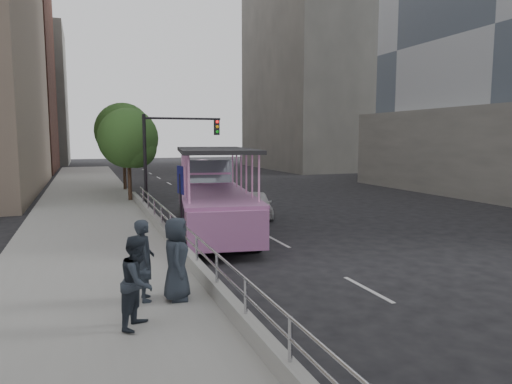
{
  "coord_description": "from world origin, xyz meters",
  "views": [
    {
      "loc": [
        -5.87,
        -11.87,
        3.99
      ],
      "look_at": [
        -0.27,
        3.0,
        2.09
      ],
      "focal_mm": 32.0,
      "sensor_mm": 36.0,
      "label": 1
    }
  ],
  "objects_px": {
    "pedestrian_far": "(176,259)",
    "traffic_signal": "(168,147)",
    "pedestrian_mid": "(139,281)",
    "parking_sign": "(181,199)",
    "duck_boat": "(212,200)",
    "street_tree_near": "(130,141)",
    "pedestrian_near": "(144,260)",
    "street_tree_far": "(125,133)",
    "car": "(256,204)"
  },
  "relations": [
    {
      "from": "pedestrian_far",
      "to": "parking_sign",
      "type": "relative_size",
      "value": 0.63
    },
    {
      "from": "duck_boat",
      "to": "street_tree_near",
      "type": "xyz_separation_m",
      "value": [
        -2.49,
        8.92,
        2.5
      ]
    },
    {
      "from": "pedestrian_far",
      "to": "street_tree_far",
      "type": "relative_size",
      "value": 0.3
    },
    {
      "from": "pedestrian_mid",
      "to": "street_tree_near",
      "type": "xyz_separation_m",
      "value": [
        1.68,
        18.95,
        2.61
      ]
    },
    {
      "from": "duck_boat",
      "to": "car",
      "type": "relative_size",
      "value": 2.96
    },
    {
      "from": "duck_boat",
      "to": "traffic_signal",
      "type": "height_order",
      "value": "traffic_signal"
    },
    {
      "from": "pedestrian_mid",
      "to": "street_tree_near",
      "type": "distance_m",
      "value": 19.2
    },
    {
      "from": "car",
      "to": "street_tree_far",
      "type": "relative_size",
      "value": 0.58
    },
    {
      "from": "pedestrian_mid",
      "to": "street_tree_far",
      "type": "relative_size",
      "value": 0.28
    },
    {
      "from": "duck_boat",
      "to": "traffic_signal",
      "type": "relative_size",
      "value": 2.12
    },
    {
      "from": "pedestrian_near",
      "to": "pedestrian_mid",
      "type": "relative_size",
      "value": 1.02
    },
    {
      "from": "duck_boat",
      "to": "car",
      "type": "height_order",
      "value": "duck_boat"
    },
    {
      "from": "duck_boat",
      "to": "traffic_signal",
      "type": "xyz_separation_m",
      "value": [
        -0.89,
        5.49,
        2.17
      ]
    },
    {
      "from": "pedestrian_mid",
      "to": "street_tree_far",
      "type": "xyz_separation_m",
      "value": [
        1.88,
        24.95,
        3.1
      ]
    },
    {
      "from": "car",
      "to": "street_tree_near",
      "type": "distance_m",
      "value": 8.99
    },
    {
      "from": "car",
      "to": "traffic_signal",
      "type": "height_order",
      "value": "traffic_signal"
    },
    {
      "from": "parking_sign",
      "to": "pedestrian_mid",
      "type": "bearing_deg",
      "value": -107.87
    },
    {
      "from": "duck_boat",
      "to": "street_tree_far",
      "type": "distance_m",
      "value": 15.39
    },
    {
      "from": "parking_sign",
      "to": "street_tree_far",
      "type": "distance_m",
      "value": 18.23
    },
    {
      "from": "pedestrian_near",
      "to": "parking_sign",
      "type": "bearing_deg",
      "value": -20.11
    },
    {
      "from": "pedestrian_mid",
      "to": "street_tree_far",
      "type": "bearing_deg",
      "value": 28.18
    },
    {
      "from": "street_tree_near",
      "to": "traffic_signal",
      "type": "bearing_deg",
      "value": -65.02
    },
    {
      "from": "parking_sign",
      "to": "street_tree_near",
      "type": "height_order",
      "value": "street_tree_near"
    },
    {
      "from": "pedestrian_near",
      "to": "street_tree_far",
      "type": "height_order",
      "value": "street_tree_far"
    },
    {
      "from": "traffic_signal",
      "to": "street_tree_near",
      "type": "xyz_separation_m",
      "value": [
        -1.6,
        3.43,
        0.32
      ]
    },
    {
      "from": "car",
      "to": "street_tree_near",
      "type": "xyz_separation_m",
      "value": [
        -5.53,
        6.34,
        3.19
      ]
    },
    {
      "from": "pedestrian_near",
      "to": "parking_sign",
      "type": "height_order",
      "value": "parking_sign"
    },
    {
      "from": "traffic_signal",
      "to": "street_tree_far",
      "type": "relative_size",
      "value": 0.81
    },
    {
      "from": "pedestrian_far",
      "to": "traffic_signal",
      "type": "distance_m",
      "value": 14.64
    },
    {
      "from": "street_tree_near",
      "to": "pedestrian_far",
      "type": "bearing_deg",
      "value": -92.28
    },
    {
      "from": "pedestrian_far",
      "to": "street_tree_near",
      "type": "xyz_separation_m",
      "value": [
        0.71,
        17.71,
        2.57
      ]
    },
    {
      "from": "car",
      "to": "street_tree_far",
      "type": "distance_m",
      "value": 13.93
    },
    {
      "from": "duck_boat",
      "to": "parking_sign",
      "type": "bearing_deg",
      "value": -121.88
    },
    {
      "from": "pedestrian_mid",
      "to": "traffic_signal",
      "type": "height_order",
      "value": "traffic_signal"
    },
    {
      "from": "pedestrian_mid",
      "to": "parking_sign",
      "type": "relative_size",
      "value": 0.6
    },
    {
      "from": "parking_sign",
      "to": "traffic_signal",
      "type": "xyz_separation_m",
      "value": [
        1.06,
        8.63,
        1.63
      ]
    },
    {
      "from": "pedestrian_mid",
      "to": "street_tree_near",
      "type": "relative_size",
      "value": 0.32
    },
    {
      "from": "parking_sign",
      "to": "traffic_signal",
      "type": "relative_size",
      "value": 0.58
    },
    {
      "from": "duck_boat",
      "to": "car",
      "type": "xyz_separation_m",
      "value": [
        3.04,
        2.58,
        -0.69
      ]
    },
    {
      "from": "car",
      "to": "street_tree_far",
      "type": "height_order",
      "value": "street_tree_far"
    },
    {
      "from": "street_tree_near",
      "to": "parking_sign",
      "type": "bearing_deg",
      "value": -87.45
    },
    {
      "from": "car",
      "to": "pedestrian_mid",
      "type": "height_order",
      "value": "pedestrian_mid"
    },
    {
      "from": "pedestrian_far",
      "to": "street_tree_far",
      "type": "bearing_deg",
      "value": 9.16
    },
    {
      "from": "street_tree_near",
      "to": "street_tree_far",
      "type": "height_order",
      "value": "street_tree_far"
    },
    {
      "from": "pedestrian_near",
      "to": "street_tree_far",
      "type": "bearing_deg",
      "value": -4.45
    },
    {
      "from": "duck_boat",
      "to": "traffic_signal",
      "type": "distance_m",
      "value": 5.97
    },
    {
      "from": "car",
      "to": "parking_sign",
      "type": "height_order",
      "value": "parking_sign"
    },
    {
      "from": "street_tree_far",
      "to": "pedestrian_near",
      "type": "bearing_deg",
      "value": -93.88
    },
    {
      "from": "duck_boat",
      "to": "pedestrian_near",
      "type": "relative_size",
      "value": 5.91
    },
    {
      "from": "duck_boat",
      "to": "street_tree_far",
      "type": "height_order",
      "value": "street_tree_far"
    }
  ]
}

